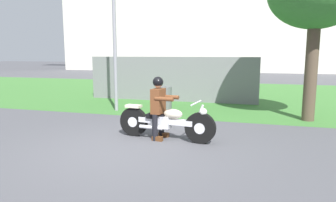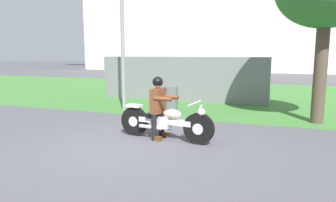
{
  "view_description": "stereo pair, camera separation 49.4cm",
  "coord_description": "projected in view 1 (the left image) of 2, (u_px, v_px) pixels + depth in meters",
  "views": [
    {
      "loc": [
        2.49,
        -5.52,
        1.92
      ],
      "look_at": [
        0.55,
        1.13,
        0.85
      ],
      "focal_mm": 32.77,
      "sensor_mm": 36.0,
      "label": 1
    },
    {
      "loc": [
        2.96,
        -5.37,
        1.92
      ],
      "look_at": [
        0.55,
        1.13,
        0.85
      ],
      "focal_mm": 32.77,
      "sensor_mm": 36.0,
      "label": 2
    }
  ],
  "objects": [
    {
      "name": "ground",
      "position": [
        126.0,
        149.0,
        6.22
      ],
      "size": [
        120.0,
        120.0,
        0.0
      ],
      "primitive_type": "plane",
      "color": "#4C4C51"
    },
    {
      "name": "grass_verge",
      "position": [
        203.0,
        94.0,
        14.9
      ],
      "size": [
        60.0,
        12.0,
        0.01
      ],
      "primitive_type": "cube",
      "color": "#3D7533",
      "rests_on": "ground"
    },
    {
      "name": "motorcycle_lead",
      "position": [
        166.0,
        122.0,
        6.89
      ],
      "size": [
        2.31,
        0.66,
        0.9
      ],
      "rotation": [
        0.0,
        0.0,
        -0.11
      ],
      "color": "black",
      "rests_on": "ground"
    },
    {
      "name": "rider_lead",
      "position": [
        159.0,
        103.0,
        6.89
      ],
      "size": [
        0.58,
        0.5,
        1.42
      ],
      "rotation": [
        0.0,
        0.0,
        -0.11
      ],
      "color": "black",
      "rests_on": "ground"
    },
    {
      "name": "trash_can",
      "position": [
        164.0,
        100.0,
        9.88
      ],
      "size": [
        0.48,
        0.48,
        0.88
      ],
      "primitive_type": "cylinder",
      "color": "#595E5B",
      "rests_on": "ground"
    },
    {
      "name": "fence_segment",
      "position": [
        170.0,
        79.0,
        12.44
      ],
      "size": [
        7.0,
        0.06,
        1.8
      ],
      "primitive_type": "cube",
      "color": "slate",
      "rests_on": "ground"
    }
  ]
}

